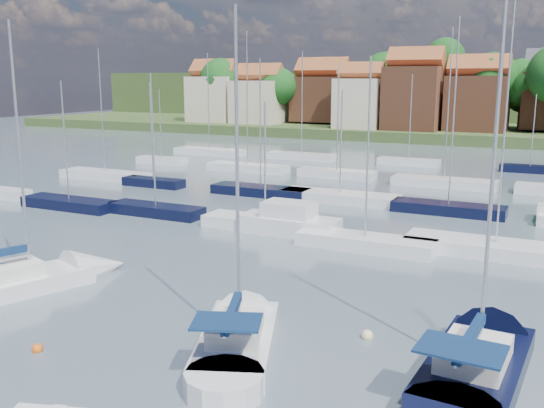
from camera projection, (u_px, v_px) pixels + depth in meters
The scene contains 8 objects.
ground at pixel (428, 192), 57.47m from camera, with size 260.00×260.00×0.00m, color #4F606B.
sailboat_left at pixel (44, 279), 31.49m from camera, with size 6.30×10.93×14.47m.
sailboat_centre at pixel (241, 331), 25.00m from camera, with size 6.47×10.82×14.37m.
sailboat_navy at pixel (483, 355), 22.90m from camera, with size 3.75×11.83×16.17m.
buoy_c at pixel (38, 351), 23.97m from camera, with size 0.45×0.45×0.45m, color #D85914.
buoy_e at pixel (367, 338), 25.20m from camera, with size 0.52×0.52×0.52m, color beige.
marina_field at pixel (438, 198), 52.29m from camera, with size 79.62×41.41×15.93m.
far_shore_town at pixel (527, 105), 136.95m from camera, with size 212.46×90.00×22.27m.
Camera 1 is at (11.71, -17.21, 10.60)m, focal length 40.00 mm.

